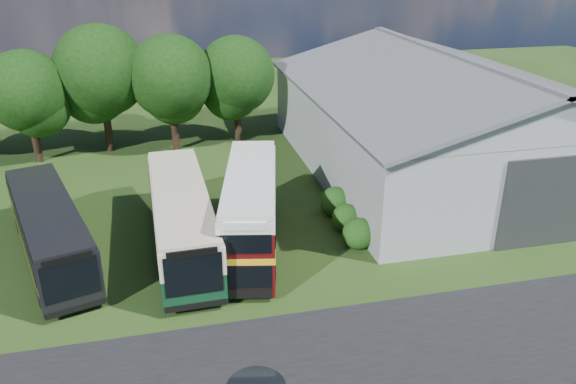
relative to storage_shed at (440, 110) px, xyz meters
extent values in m
plane|color=#223A12|center=(-15.00, -15.98, -4.17)|extent=(120.00, 120.00, 0.00)
cube|color=black|center=(-12.00, -18.98, -4.17)|extent=(60.00, 8.00, 0.02)
cube|color=gray|center=(0.00, 0.02, -1.42)|extent=(18.00, 24.00, 5.50)
cube|color=#2D3033|center=(0.00, -12.06, -1.67)|extent=(5.20, 0.18, 5.00)
cylinder|color=black|center=(-28.00, 7.52, -2.64)|extent=(0.56, 0.56, 3.06)
sphere|color=black|center=(-28.00, 7.52, 1.10)|extent=(5.78, 5.78, 5.78)
cylinder|color=black|center=(-23.00, 8.82, -2.37)|extent=(0.56, 0.56, 3.60)
sphere|color=black|center=(-23.00, 8.82, 2.03)|extent=(6.80, 6.80, 6.80)
cylinder|color=black|center=(-18.00, 7.82, -2.51)|extent=(0.56, 0.56, 3.31)
sphere|color=black|center=(-18.00, 7.82, 1.54)|extent=(6.26, 6.26, 6.26)
cylinder|color=black|center=(-13.00, 8.62, -2.58)|extent=(0.56, 0.56, 3.17)
sphere|color=black|center=(-13.00, 8.62, 1.29)|extent=(5.98, 5.98, 5.98)
sphere|color=#194714|center=(-9.40, -9.98, -4.17)|extent=(1.70, 1.70, 1.70)
sphere|color=#194714|center=(-9.40, -7.98, -4.17)|extent=(1.60, 1.60, 1.60)
sphere|color=#194714|center=(-9.40, -5.98, -4.17)|extent=(1.80, 1.80, 1.80)
cube|color=#0E331B|center=(-18.39, -8.06, -2.31)|extent=(3.17, 12.32, 3.05)
cube|color=#470A0C|center=(-14.91, -8.94, -1.86)|extent=(4.57, 10.33, 4.01)
cube|color=black|center=(-24.88, -7.72, -2.44)|extent=(5.86, 11.69, 2.84)
camera|label=1|loc=(-18.94, -34.54, 10.50)|focal=35.00mm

